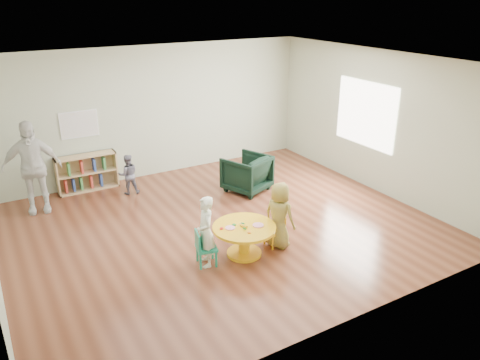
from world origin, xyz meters
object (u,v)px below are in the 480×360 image
(child_right, at_px, (279,215))
(toddler, at_px, (128,174))
(activity_table, at_px, (244,235))
(kid_chair_right, at_px, (276,229))
(kid_chair_left, at_px, (204,247))
(adult_caretaker, at_px, (32,167))
(child_left, at_px, (206,232))
(bookshelf, at_px, (86,173))
(armchair, at_px, (247,173))

(child_right, distance_m, toddler, 3.54)
(activity_table, xyz_separation_m, kid_chair_right, (0.60, 0.01, -0.07))
(activity_table, height_order, kid_chair_left, kid_chair_left)
(activity_table, bearing_deg, adult_caretaker, 127.62)
(child_right, height_order, adult_caretaker, adult_caretaker)
(kid_chair_left, distance_m, child_left, 0.25)
(child_left, relative_size, child_right, 1.00)
(kid_chair_left, distance_m, kid_chair_right, 1.27)
(bookshelf, bearing_deg, toddler, -43.76)
(kid_chair_left, xyz_separation_m, adult_caretaker, (-1.85, 3.21, 0.57))
(child_right, bearing_deg, adult_caretaker, 21.35)
(child_right, bearing_deg, child_left, 63.61)
(bookshelf, relative_size, adult_caretaker, 0.69)
(kid_chair_right, bearing_deg, child_right, -174.72)
(child_left, distance_m, toddler, 3.16)
(kid_chair_right, height_order, child_right, child_right)
(activity_table, height_order, toddler, toddler)
(child_left, distance_m, child_right, 1.24)
(child_right, bearing_deg, kid_chair_left, 63.37)
(bookshelf, relative_size, armchair, 1.46)
(armchair, height_order, child_right, child_right)
(child_left, xyz_separation_m, toddler, (-0.17, 3.15, -0.14))
(kid_chair_left, bearing_deg, kid_chair_right, 101.42)
(kid_chair_right, height_order, adult_caretaker, adult_caretaker)
(armchair, distance_m, adult_caretaker, 4.03)
(kid_chair_right, distance_m, armchair, 2.25)
(child_right, height_order, toddler, child_right)
(child_left, relative_size, toddler, 1.33)
(kid_chair_right, xyz_separation_m, bookshelf, (-2.08, 3.84, 0.10))
(kid_chair_right, relative_size, child_right, 0.46)
(child_left, bearing_deg, activity_table, 99.18)
(kid_chair_right, bearing_deg, bookshelf, 24.71)
(kid_chair_left, bearing_deg, toddler, -164.18)
(kid_chair_left, relative_size, bookshelf, 0.46)
(activity_table, distance_m, bookshelf, 4.12)
(activity_table, relative_size, kid_chair_left, 1.77)
(kid_chair_left, height_order, child_right, child_right)
(kid_chair_left, xyz_separation_m, toddler, (-0.13, 3.14, 0.11))
(kid_chair_left, height_order, toddler, toddler)
(kid_chair_left, distance_m, bookshelf, 3.88)
(kid_chair_left, relative_size, child_left, 0.50)
(armchair, bearing_deg, activity_table, 35.90)
(activity_table, bearing_deg, bookshelf, 111.01)
(activity_table, distance_m, armchair, 2.52)
(activity_table, relative_size, child_right, 0.90)
(activity_table, xyz_separation_m, toddler, (-0.80, 3.20, 0.07))
(toddler, bearing_deg, activity_table, 115.07)
(activity_table, distance_m, kid_chair_right, 0.60)
(child_left, xyz_separation_m, child_right, (1.24, -0.10, -0.00))
(toddler, bearing_deg, bookshelf, -32.72)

